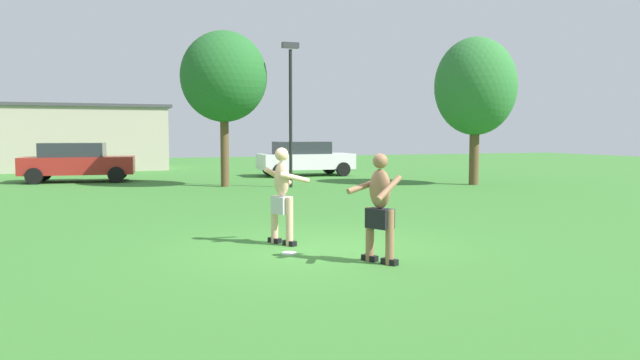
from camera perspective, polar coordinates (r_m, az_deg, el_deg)
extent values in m
plane|color=#38752D|center=(10.37, -0.48, -6.47)|extent=(80.00, 80.00, 0.00)
cube|color=black|center=(9.17, 6.57, -7.66)|extent=(0.21, 0.28, 0.09)
cylinder|color=#936647|center=(9.10, 6.59, -5.39)|extent=(0.13, 0.13, 0.83)
cube|color=black|center=(9.40, 4.71, -7.34)|extent=(0.21, 0.28, 0.09)
cylinder|color=#936647|center=(9.34, 4.72, -5.12)|extent=(0.13, 0.13, 0.83)
cube|color=black|center=(9.18, 5.66, -3.62)|extent=(0.38, 0.46, 0.30)
ellipsoid|color=#936647|center=(9.13, 5.68, -0.83)|extent=(0.36, 0.43, 0.60)
cylinder|color=#936647|center=(8.89, 6.51, -0.78)|extent=(0.52, 0.30, 0.37)
cylinder|color=#936647|center=(9.20, 4.10, -0.59)|extent=(0.58, 0.20, 0.22)
sphere|color=#936647|center=(9.10, 5.70, 1.80)|extent=(0.23, 0.23, 0.23)
cube|color=black|center=(10.91, -4.29, -5.69)|extent=(0.21, 0.28, 0.09)
cylinder|color=#E0AD89|center=(10.85, -4.31, -3.71)|extent=(0.13, 0.13, 0.85)
cube|color=black|center=(10.63, -2.89, -5.96)|extent=(0.21, 0.28, 0.09)
cylinder|color=#E0AD89|center=(10.57, -2.90, -3.93)|extent=(0.13, 0.13, 0.85)
cube|color=#B7B7BC|center=(10.67, -3.62, -2.37)|extent=(0.35, 0.39, 0.31)
ellipsoid|color=#E0AD89|center=(10.63, -3.63, 0.10)|extent=(0.33, 0.37, 0.62)
cylinder|color=#E0AD89|center=(10.85, -3.99, 0.35)|extent=(0.56, 0.26, 0.35)
cylinder|color=#E0AD89|center=(10.54, -2.46, 0.24)|extent=(0.60, 0.20, 0.23)
sphere|color=#E0AD89|center=(10.61, -3.64, 2.43)|extent=(0.24, 0.24, 0.24)
cylinder|color=white|center=(9.91, -2.95, -6.91)|extent=(0.25, 0.25, 0.03)
cube|color=maroon|center=(26.30, -21.79, 1.29)|extent=(4.48, 2.29, 0.70)
cube|color=#282D33|center=(26.31, -22.26, 2.65)|extent=(2.58, 1.86, 0.56)
cylinder|color=black|center=(27.06, -18.36, 0.72)|extent=(0.66, 0.29, 0.64)
cylinder|color=black|center=(25.27, -18.66, 0.47)|extent=(0.66, 0.29, 0.64)
cylinder|color=black|center=(27.45, -24.63, 0.59)|extent=(0.66, 0.29, 0.64)
cylinder|color=black|center=(25.69, -25.37, 0.33)|extent=(0.66, 0.29, 0.64)
cube|color=white|center=(27.97, -1.35, 1.78)|extent=(4.33, 1.87, 0.70)
cube|color=#282D33|center=(27.89, -1.74, 3.06)|extent=(2.43, 1.62, 0.56)
cylinder|color=black|center=(29.34, 0.88, 1.22)|extent=(0.64, 0.23, 0.64)
cylinder|color=black|center=(27.67, 2.20, 1.02)|extent=(0.64, 0.23, 0.64)
cylinder|color=black|center=(28.42, -4.80, 1.10)|extent=(0.64, 0.23, 0.64)
cylinder|color=black|center=(26.68, -3.80, 0.89)|extent=(0.64, 0.23, 0.64)
cylinder|color=black|center=(21.95, -2.78, 5.76)|extent=(0.12, 0.12, 4.95)
cube|color=#333338|center=(22.17, -2.81, 12.56)|extent=(0.60, 0.24, 0.20)
cube|color=#B2A893|center=(35.48, -23.01, 3.58)|extent=(10.44, 5.48, 3.31)
cube|color=#3F3F44|center=(35.51, -23.09, 6.38)|extent=(10.86, 5.70, 0.16)
cylinder|color=brown|center=(22.52, -8.97, 3.03)|extent=(0.31, 0.31, 2.87)
ellipsoid|color=#236028|center=(22.60, -9.05, 9.61)|extent=(3.15, 3.15, 3.30)
cylinder|color=brown|center=(23.78, 14.32, 2.51)|extent=(0.36, 0.36, 2.45)
ellipsoid|color=#2D7033|center=(23.84, 14.44, 8.56)|extent=(3.08, 3.08, 3.69)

